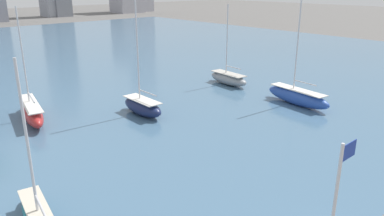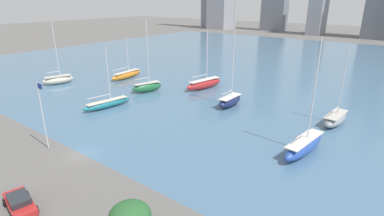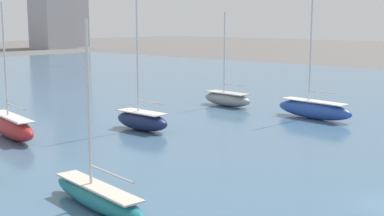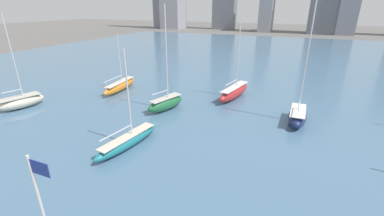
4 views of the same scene
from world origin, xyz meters
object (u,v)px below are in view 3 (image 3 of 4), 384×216
Objects in this scene: sailboat_red at (11,126)px; sailboat_gray at (227,99)px; sailboat_teal at (98,196)px; sailboat_navy at (142,120)px; sailboat_blue at (314,109)px.

sailboat_gray is at bearing 3.59° from sailboat_red.
sailboat_gray is (36.41, 17.54, 0.17)m from sailboat_teal.
sailboat_navy is 23.33m from sailboat_teal.
sailboat_teal is at bearing -96.87° from sailboat_red.
sailboat_navy is 1.26× the size of sailboat_red.
sailboat_teal is 22.83m from sailboat_red.
sailboat_blue is (-0.88, -13.14, 0.15)m from sailboat_gray.
sailboat_red is (7.24, 21.65, 0.34)m from sailboat_teal.
sailboat_navy is at bearing -166.69° from sailboat_gray.
sailboat_red reaches higher than sailboat_gray.
sailboat_gray is 13.17m from sailboat_blue.
sailboat_navy is 20.32m from sailboat_blue.
sailboat_teal is (-18.05, -14.78, -0.29)m from sailboat_navy.
sailboat_red is at bearing 155.87° from sailboat_blue.
sailboat_teal is at bearing -165.69° from sailboat_blue.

